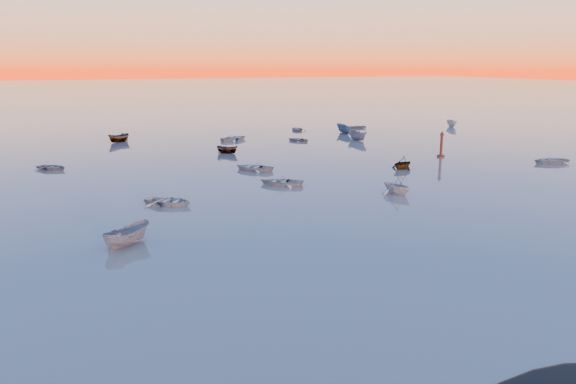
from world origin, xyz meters
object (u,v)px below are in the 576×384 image
boat_near_center (127,245)px  channel_marker (441,146)px  boat_near_left (169,205)px  boat_near_right (397,193)px

boat_near_center → channel_marker: size_ratio=1.11×
boat_near_left → boat_near_right: size_ratio=1.17×
boat_near_left → boat_near_right: boat_near_right is taller
boat_near_left → channel_marker: size_ratio=1.22×
boat_near_center → channel_marker: (42.09, 21.25, 1.36)m
boat_near_right → boat_near_left: bearing=-22.4°
boat_near_center → channel_marker: channel_marker is taller
boat_near_left → boat_near_center: 10.87m
boat_near_center → boat_near_right: 25.84m
boat_near_left → boat_near_center: bearing=-166.1°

